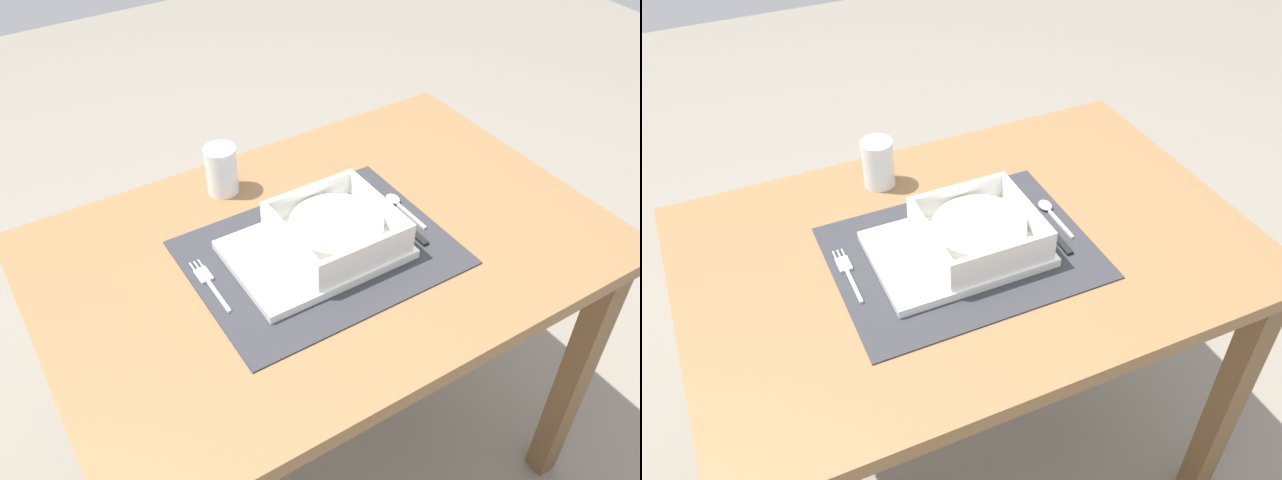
% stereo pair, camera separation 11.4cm
% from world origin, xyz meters
% --- Properties ---
extents(ground_plane, '(6.00, 6.00, 0.00)m').
position_xyz_m(ground_plane, '(0.00, 0.00, 0.00)').
color(ground_plane, gray).
extents(dining_table, '(1.00, 0.67, 0.72)m').
position_xyz_m(dining_table, '(0.00, 0.00, 0.61)').
color(dining_table, brown).
rests_on(dining_table, ground).
extents(placemat, '(0.44, 0.34, 0.00)m').
position_xyz_m(placemat, '(-0.02, -0.02, 0.72)').
color(placemat, '#2D2D33').
rests_on(placemat, dining_table).
extents(serving_plate, '(0.29, 0.21, 0.02)m').
position_xyz_m(serving_plate, '(-0.03, -0.01, 0.73)').
color(serving_plate, white).
rests_on(serving_plate, placemat).
extents(porridge_bowl, '(0.19, 0.19, 0.06)m').
position_xyz_m(porridge_bowl, '(0.01, -0.02, 0.76)').
color(porridge_bowl, white).
rests_on(porridge_bowl, serving_plate).
extents(fork, '(0.02, 0.14, 0.00)m').
position_xyz_m(fork, '(-0.22, 0.02, 0.72)').
color(fork, silver).
rests_on(fork, placemat).
extents(spoon, '(0.02, 0.11, 0.01)m').
position_xyz_m(spoon, '(0.17, 0.02, 0.73)').
color(spoon, silver).
rests_on(spoon, placemat).
extents(butter_knife, '(0.01, 0.13, 0.01)m').
position_xyz_m(butter_knife, '(0.14, -0.05, 0.72)').
color(butter_knife, black).
rests_on(butter_knife, placemat).
extents(drinking_glass, '(0.06, 0.06, 0.10)m').
position_xyz_m(drinking_glass, '(-0.08, 0.24, 0.76)').
color(drinking_glass, white).
rests_on(drinking_glass, dining_table).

